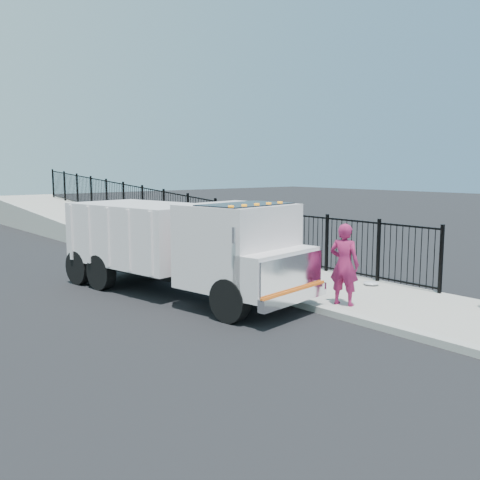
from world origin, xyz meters
TOP-DOWN VIEW (x-y plane):
  - ground at (0.00, 0.00)m, footprint 120.00×120.00m
  - sidewalk at (1.93, -2.00)m, footprint 3.55×12.00m
  - curb at (0.00, -2.00)m, footprint 0.30×12.00m
  - ramp at (2.12, 16.00)m, footprint 3.95×24.06m
  - iron_fence at (3.55, 12.00)m, footprint 0.10×28.00m
  - truck at (-1.60, 2.53)m, footprint 3.67×7.95m
  - worker at (0.61, -1.16)m, footprint 0.69×0.85m
  - debris at (2.95, -0.23)m, footprint 0.43×0.43m

SIDE VIEW (x-z plane):
  - ground at x=0.00m, z-range 0.00..0.00m
  - ramp at x=2.12m, z-range -1.60..1.60m
  - sidewalk at x=1.93m, z-range 0.00..0.12m
  - curb at x=0.00m, z-range 0.00..0.16m
  - debris at x=2.95m, z-range 0.12..0.23m
  - iron_fence at x=3.55m, z-range 0.00..1.80m
  - worker at x=0.61m, z-range 0.12..2.13m
  - truck at x=-1.60m, z-range 0.16..2.79m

